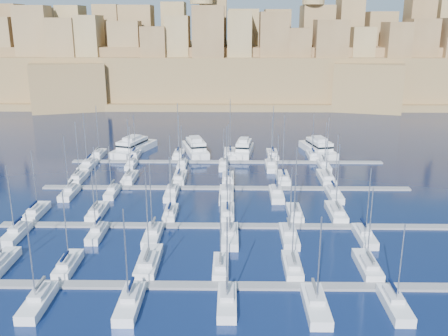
{
  "coord_description": "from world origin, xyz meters",
  "views": [
    {
      "loc": [
        1.19,
        -98.26,
        37.0
      ],
      "look_at": [
        -0.37,
        6.0,
        6.15
      ],
      "focal_mm": 40.0,
      "sensor_mm": 36.0,
      "label": 1
    }
  ],
  "objects_px": {
    "motor_yacht_a": "(133,147)",
    "motor_yacht_d": "(318,148)",
    "sailboat_0": "(1,263)",
    "motor_yacht_b": "(195,148)",
    "sailboat_4": "(292,266)",
    "motor_yacht_c": "(244,149)",
    "sailboat_2": "(149,262)"
  },
  "relations": [
    {
      "from": "sailboat_2",
      "to": "motor_yacht_d",
      "type": "relative_size",
      "value": 0.89
    },
    {
      "from": "sailboat_0",
      "to": "motor_yacht_b",
      "type": "height_order",
      "value": "sailboat_0"
    },
    {
      "from": "motor_yacht_a",
      "to": "motor_yacht_d",
      "type": "distance_m",
      "value": 53.77
    },
    {
      "from": "motor_yacht_b",
      "to": "motor_yacht_c",
      "type": "distance_m",
      "value": 14.06
    },
    {
      "from": "sailboat_0",
      "to": "motor_yacht_c",
      "type": "height_order",
      "value": "sailboat_0"
    },
    {
      "from": "motor_yacht_a",
      "to": "sailboat_0",
      "type": "bearing_deg",
      "value": -95.86
    },
    {
      "from": "sailboat_0",
      "to": "motor_yacht_c",
      "type": "relative_size",
      "value": 0.91
    },
    {
      "from": "sailboat_4",
      "to": "motor_yacht_b",
      "type": "xyz_separation_m",
      "value": [
        -19.87,
        70.45,
        0.99
      ]
    },
    {
      "from": "sailboat_4",
      "to": "motor_yacht_d",
      "type": "distance_m",
      "value": 72.55
    },
    {
      "from": "motor_yacht_b",
      "to": "motor_yacht_c",
      "type": "relative_size",
      "value": 1.19
    },
    {
      "from": "motor_yacht_c",
      "to": "motor_yacht_d",
      "type": "distance_m",
      "value": 21.65
    },
    {
      "from": "sailboat_0",
      "to": "motor_yacht_d",
      "type": "height_order",
      "value": "sailboat_0"
    },
    {
      "from": "sailboat_0",
      "to": "motor_yacht_c",
      "type": "xyz_separation_m",
      "value": [
        39.47,
        68.93,
        0.99
      ]
    },
    {
      "from": "sailboat_4",
      "to": "motor_yacht_a",
      "type": "height_order",
      "value": "sailboat_4"
    },
    {
      "from": "sailboat_4",
      "to": "motor_yacht_c",
      "type": "distance_m",
      "value": 69.45
    },
    {
      "from": "motor_yacht_a",
      "to": "motor_yacht_d",
      "type": "relative_size",
      "value": 1.06
    },
    {
      "from": "motor_yacht_c",
      "to": "motor_yacht_b",
      "type": "bearing_deg",
      "value": 174.88
    },
    {
      "from": "motor_yacht_a",
      "to": "motor_yacht_d",
      "type": "height_order",
      "value": "same"
    },
    {
      "from": "motor_yacht_d",
      "to": "motor_yacht_c",
      "type": "bearing_deg",
      "value": -175.71
    },
    {
      "from": "sailboat_0",
      "to": "motor_yacht_b",
      "type": "relative_size",
      "value": 0.76
    },
    {
      "from": "sailboat_4",
      "to": "motor_yacht_a",
      "type": "bearing_deg",
      "value": 118.09
    },
    {
      "from": "sailboat_4",
      "to": "motor_yacht_d",
      "type": "xyz_separation_m",
      "value": [
        15.73,
        70.82,
        0.99
      ]
    },
    {
      "from": "motor_yacht_b",
      "to": "motor_yacht_d",
      "type": "relative_size",
      "value": 0.96
    },
    {
      "from": "sailboat_0",
      "to": "motor_yacht_d",
      "type": "distance_m",
      "value": 93.3
    },
    {
      "from": "motor_yacht_c",
      "to": "motor_yacht_a",
      "type": "bearing_deg",
      "value": 176.29
    },
    {
      "from": "sailboat_4",
      "to": "motor_yacht_d",
      "type": "bearing_deg",
      "value": 77.48
    },
    {
      "from": "sailboat_0",
      "to": "sailboat_4",
      "type": "xyz_separation_m",
      "value": [
        45.33,
        -0.27,
        -0.0
      ]
    },
    {
      "from": "motor_yacht_a",
      "to": "sailboat_2",
      "type": "bearing_deg",
      "value": -77.43
    },
    {
      "from": "sailboat_4",
      "to": "motor_yacht_a",
      "type": "relative_size",
      "value": 0.7
    },
    {
      "from": "sailboat_4",
      "to": "motor_yacht_c",
      "type": "bearing_deg",
      "value": 94.84
    },
    {
      "from": "motor_yacht_b",
      "to": "motor_yacht_d",
      "type": "height_order",
      "value": "same"
    },
    {
      "from": "sailboat_0",
      "to": "sailboat_2",
      "type": "distance_m",
      "value": 22.99
    }
  ]
}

